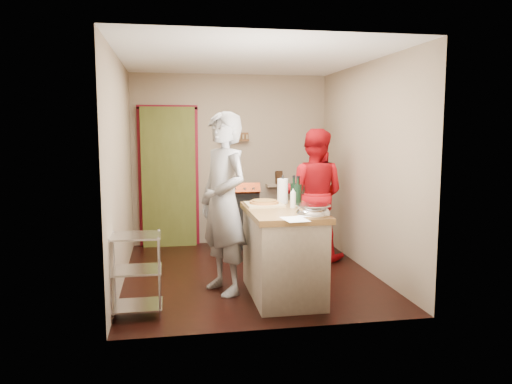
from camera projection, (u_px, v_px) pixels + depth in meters
floor at (249, 273)px, 6.18m from camera, size 3.50×3.50×0.00m
back_wall at (189, 171)px, 7.67m from camera, size 3.00×0.44×2.60m
left_wall at (120, 171)px, 5.76m from camera, size 0.04×3.50×2.60m
right_wall at (366, 167)px, 6.28m from camera, size 0.04×3.50×2.60m
ceiling at (248, 57)px, 5.85m from camera, size 3.00×3.50×0.02m
stove at (237, 217)px, 7.52m from camera, size 0.60×0.63×1.00m
wire_shelving at (136, 271)px, 4.73m from camera, size 0.48×0.40×0.80m
island at (283, 251)px, 5.30m from camera, size 0.74×1.38×1.25m
person_stripe at (224, 203)px, 5.36m from camera, size 0.74×0.85×1.96m
person_red at (314, 194)px, 6.81m from camera, size 1.08×1.00×1.78m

